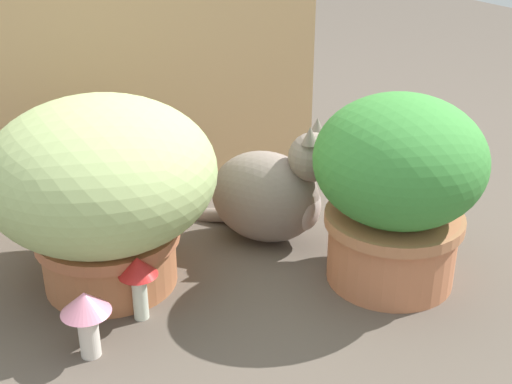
% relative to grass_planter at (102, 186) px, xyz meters
% --- Properties ---
extents(ground_plane, '(6.00, 6.00, 0.00)m').
position_rel_grass_planter_xyz_m(ground_plane, '(0.21, -0.12, -0.23)').
color(ground_plane, brown).
extents(cardboard_backdrop, '(1.12, 0.03, 0.92)m').
position_rel_grass_planter_xyz_m(cardboard_backdrop, '(0.21, 0.44, 0.23)').
color(cardboard_backdrop, tan).
rests_on(cardboard_backdrop, ground).
extents(grass_planter, '(0.46, 0.46, 0.41)m').
position_rel_grass_planter_xyz_m(grass_planter, '(0.00, 0.00, 0.00)').
color(grass_planter, '#B66C44').
rests_on(grass_planter, ground).
extents(leafy_planter, '(0.35, 0.35, 0.41)m').
position_rel_grass_planter_xyz_m(leafy_planter, '(0.53, -0.27, -0.01)').
color(leafy_planter, '#BF724C').
rests_on(leafy_planter, ground).
extents(cat, '(0.30, 0.35, 0.32)m').
position_rel_grass_planter_xyz_m(cat, '(0.39, 0.00, -0.10)').
color(cat, gray).
rests_on(cat, ground).
extents(mushroom_ornament_red, '(0.08, 0.08, 0.14)m').
position_rel_grass_planter_xyz_m(mushroom_ornament_red, '(0.01, -0.15, -0.13)').
color(mushroom_ornament_red, silver).
rests_on(mushroom_ornament_red, ground).
extents(mushroom_ornament_pink, '(0.09, 0.09, 0.13)m').
position_rel_grass_planter_xyz_m(mushroom_ornament_pink, '(-0.11, -0.22, -0.13)').
color(mushroom_ornament_pink, silver).
rests_on(mushroom_ornament_pink, ground).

